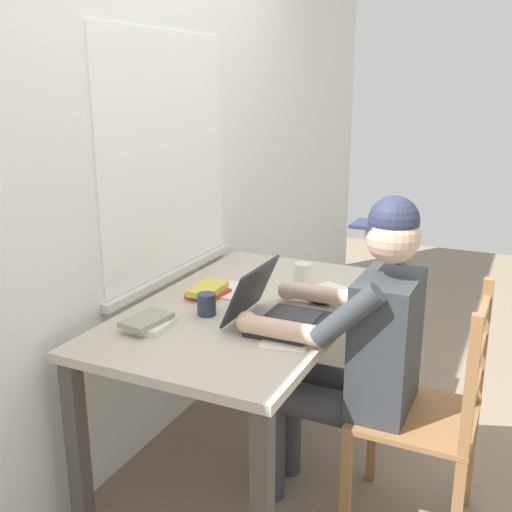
{
  "coord_description": "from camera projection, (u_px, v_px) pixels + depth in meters",
  "views": [
    {
      "loc": [
        -2.09,
        -1.02,
        1.61
      ],
      "look_at": [
        -0.03,
        -0.05,
        0.95
      ],
      "focal_mm": 42.6,
      "sensor_mm": 36.0,
      "label": 1
    }
  ],
  "objects": [
    {
      "name": "book_stack_main",
      "position": [
        148.0,
        322.0,
        2.24
      ],
      "size": [
        0.2,
        0.16,
        0.04
      ],
      "color": "white",
      "rests_on": "desk"
    },
    {
      "name": "ground_plane",
      "position": [
        248.0,
        459.0,
        2.68
      ],
      "size": [
        8.0,
        8.0,
        0.0
      ],
      "primitive_type": "plane",
      "color": "gray"
    },
    {
      "name": "paper_pile_side",
      "position": [
        232.0,
        290.0,
        2.64
      ],
      "size": [
        0.23,
        0.16,
        0.01
      ],
      "primitive_type": "cube",
      "rotation": [
        0.0,
        0.0,
        -0.05
      ],
      "color": "silver",
      "rests_on": "desk"
    },
    {
      "name": "paper_pile_near_laptop",
      "position": [
        329.0,
        291.0,
        2.63
      ],
      "size": [
        0.25,
        0.24,
        0.0
      ],
      "primitive_type": "cube",
      "rotation": [
        0.0,
        0.0,
        -0.39
      ],
      "color": "white",
      "rests_on": "desk"
    },
    {
      "name": "desk",
      "position": [
        248.0,
        325.0,
        2.51
      ],
      "size": [
        1.4,
        0.83,
        0.73
      ],
      "color": "#BCB29E",
      "rests_on": "ground"
    },
    {
      "name": "computer_mouse",
      "position": [
        320.0,
        300.0,
        2.49
      ],
      "size": [
        0.06,
        0.1,
        0.03
      ],
      "primitive_type": "ellipsoid",
      "color": "#232328",
      "rests_on": "desk"
    },
    {
      "name": "back_wall",
      "position": [
        141.0,
        158.0,
        2.53
      ],
      "size": [
        6.0,
        0.08,
        2.6
      ],
      "color": "silver",
      "rests_on": "ground"
    },
    {
      "name": "wooden_chair",
      "position": [
        431.0,
        416.0,
        2.17
      ],
      "size": [
        0.42,
        0.42,
        0.94
      ],
      "color": "olive",
      "rests_on": "ground"
    },
    {
      "name": "book_stack_side",
      "position": [
        208.0,
        291.0,
        2.57
      ],
      "size": [
        0.2,
        0.15,
        0.05
      ],
      "color": "#BC332D",
      "rests_on": "desk"
    },
    {
      "name": "seated_person",
      "position": [
        357.0,
        344.0,
        2.22
      ],
      "size": [
        0.5,
        0.6,
        1.24
      ],
      "color": "#33383D",
      "rests_on": "ground"
    },
    {
      "name": "laptop",
      "position": [
        274.0,
        310.0,
        2.28
      ],
      "size": [
        0.33,
        0.32,
        0.22
      ],
      "color": "#232328",
      "rests_on": "desk"
    },
    {
      "name": "paper_pile_back_corner",
      "position": [
        288.0,
        337.0,
        2.16
      ],
      "size": [
        0.26,
        0.2,
        0.0
      ],
      "primitive_type": "cube",
      "rotation": [
        0.0,
        0.0,
        0.16
      ],
      "color": "silver",
      "rests_on": "desk"
    },
    {
      "name": "coffee_mug_dark",
      "position": [
        207.0,
        304.0,
        2.36
      ],
      "size": [
        0.11,
        0.07,
        0.09
      ],
      "color": "#2D384C",
      "rests_on": "desk"
    },
    {
      "name": "coffee_mug_white",
      "position": [
        302.0,
        274.0,
        2.7
      ],
      "size": [
        0.11,
        0.08,
        0.1
      ],
      "color": "silver",
      "rests_on": "desk"
    }
  ]
}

